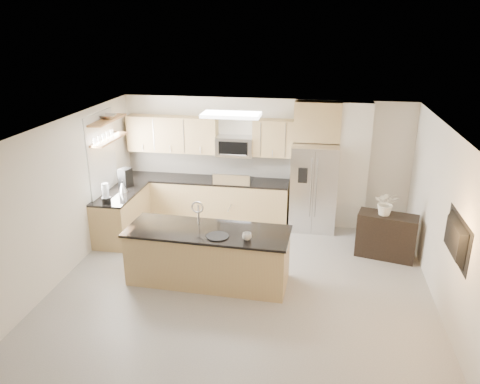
% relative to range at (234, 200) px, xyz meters
% --- Properties ---
extents(floor, '(6.50, 6.50, 0.00)m').
position_rel_range_xyz_m(floor, '(0.60, -2.92, -0.47)').
color(floor, '#A9A5A1').
rests_on(floor, ground).
extents(ceiling, '(6.00, 6.50, 0.02)m').
position_rel_range_xyz_m(ceiling, '(0.60, -2.92, 2.13)').
color(ceiling, white).
rests_on(ceiling, wall_back).
extents(wall_back, '(6.00, 0.02, 2.60)m').
position_rel_range_xyz_m(wall_back, '(0.60, 0.33, 0.83)').
color(wall_back, beige).
rests_on(wall_back, floor).
extents(wall_front, '(6.00, 0.02, 2.60)m').
position_rel_range_xyz_m(wall_front, '(0.60, -6.17, 0.83)').
color(wall_front, beige).
rests_on(wall_front, floor).
extents(wall_left, '(0.02, 6.50, 2.60)m').
position_rel_range_xyz_m(wall_left, '(-2.40, -2.92, 0.83)').
color(wall_left, beige).
rests_on(wall_left, floor).
extents(wall_right, '(0.02, 6.50, 2.60)m').
position_rel_range_xyz_m(wall_right, '(3.60, -2.92, 0.83)').
color(wall_right, beige).
rests_on(wall_right, floor).
extents(back_counter, '(3.55, 0.66, 1.44)m').
position_rel_range_xyz_m(back_counter, '(-0.63, 0.01, -0.00)').
color(back_counter, tan).
rests_on(back_counter, floor).
extents(left_counter, '(0.66, 1.50, 0.92)m').
position_rel_range_xyz_m(left_counter, '(-2.07, -1.07, -0.01)').
color(left_counter, tan).
rests_on(left_counter, floor).
extents(range, '(0.76, 0.64, 1.14)m').
position_rel_range_xyz_m(range, '(0.00, 0.00, 0.00)').
color(range, black).
rests_on(range, floor).
extents(upper_cabinets, '(3.50, 0.33, 0.75)m').
position_rel_range_xyz_m(upper_cabinets, '(-0.70, 0.16, 1.35)').
color(upper_cabinets, tan).
rests_on(upper_cabinets, wall_back).
extents(microwave, '(0.76, 0.40, 0.40)m').
position_rel_range_xyz_m(microwave, '(0.00, 0.12, 1.16)').
color(microwave, silver).
rests_on(microwave, upper_cabinets).
extents(refrigerator, '(0.92, 0.78, 1.78)m').
position_rel_range_xyz_m(refrigerator, '(1.66, -0.05, 0.42)').
color(refrigerator, silver).
rests_on(refrigerator, floor).
extents(partition_column, '(0.60, 0.30, 2.60)m').
position_rel_range_xyz_m(partition_column, '(2.42, 0.18, 0.83)').
color(partition_column, silver).
rests_on(partition_column, floor).
extents(window, '(0.04, 1.15, 1.65)m').
position_rel_range_xyz_m(window, '(-2.38, -1.07, 1.18)').
color(window, white).
rests_on(window, wall_left).
extents(shelf_lower, '(0.30, 1.20, 0.04)m').
position_rel_range_xyz_m(shelf_lower, '(-2.25, -0.97, 1.48)').
color(shelf_lower, '#9B5E3E').
rests_on(shelf_lower, wall_left).
extents(shelf_upper, '(0.30, 1.20, 0.04)m').
position_rel_range_xyz_m(shelf_upper, '(-2.25, -0.97, 1.85)').
color(shelf_upper, '#9B5E3E').
rests_on(shelf_upper, wall_left).
extents(ceiling_fixture, '(1.00, 0.50, 0.06)m').
position_rel_range_xyz_m(ceiling_fixture, '(0.20, -1.32, 2.09)').
color(ceiling_fixture, white).
rests_on(ceiling_fixture, ceiling).
extents(island, '(2.67, 1.06, 1.34)m').
position_rel_range_xyz_m(island, '(0.02, -2.49, -0.01)').
color(island, tan).
rests_on(island, floor).
extents(credenza, '(1.10, 0.66, 0.82)m').
position_rel_range_xyz_m(credenza, '(3.01, -1.14, -0.06)').
color(credenza, black).
rests_on(credenza, floor).
extents(cup, '(0.15, 0.15, 0.11)m').
position_rel_range_xyz_m(cup, '(0.70, -2.73, 0.50)').
color(cup, silver).
rests_on(cup, island).
extents(platter, '(0.36, 0.36, 0.02)m').
position_rel_range_xyz_m(platter, '(0.23, -2.71, 0.45)').
color(platter, black).
rests_on(platter, island).
extents(blender, '(0.17, 0.17, 0.38)m').
position_rel_range_xyz_m(blender, '(-2.07, -1.66, 0.61)').
color(blender, black).
rests_on(blender, left_counter).
extents(kettle, '(0.18, 0.18, 0.23)m').
position_rel_range_xyz_m(kettle, '(-2.03, -1.04, 0.55)').
color(kettle, silver).
rests_on(kettle, left_counter).
extents(coffee_maker, '(0.25, 0.28, 0.37)m').
position_rel_range_xyz_m(coffee_maker, '(-2.09, -0.71, 0.62)').
color(coffee_maker, black).
rests_on(coffee_maker, left_counter).
extents(bowl, '(0.41, 0.41, 0.10)m').
position_rel_range_xyz_m(bowl, '(-2.25, -0.91, 1.91)').
color(bowl, silver).
rests_on(bowl, shelf_upper).
extents(flower_vase, '(0.66, 0.59, 0.67)m').
position_rel_range_xyz_m(flower_vase, '(2.95, -1.14, 0.69)').
color(flower_vase, white).
rests_on(flower_vase, credenza).
extents(television, '(0.14, 1.08, 0.62)m').
position_rel_range_xyz_m(television, '(3.51, -3.12, 0.88)').
color(television, black).
rests_on(television, wall_right).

